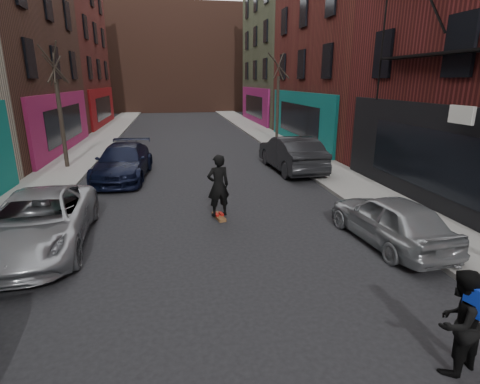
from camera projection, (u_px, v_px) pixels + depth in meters
name	position (u px, v px, depth m)	size (l,w,h in m)	color
sidewalk_left	(106.00, 135.00, 29.86)	(2.50, 84.00, 0.13)	gray
sidewalk_right	(258.00, 131.00, 31.98)	(2.50, 84.00, 0.13)	gray
building_far	(176.00, 60.00, 53.45)	(40.00, 10.00, 14.00)	#47281E
tree_left_far	(58.00, 99.00, 17.61)	(2.00, 2.00, 6.50)	black
tree_right_far	(278.00, 91.00, 25.32)	(2.00, 2.00, 6.80)	black
parked_left_far	(38.00, 222.00, 9.65)	(2.40, 5.20, 1.44)	#979AA0
parked_left_end	(123.00, 162.00, 16.56)	(2.10, 5.17, 1.50)	black
parked_right_far	(390.00, 219.00, 9.92)	(1.60, 3.98, 1.36)	#93969B
parked_right_end	(291.00, 153.00, 18.02)	(1.79, 5.13, 1.69)	black
skateboard	(219.00, 217.00, 11.92)	(0.22, 0.80, 0.10)	brown
skateboarder	(218.00, 186.00, 11.62)	(0.72, 0.47, 1.97)	black
pedestrian	(458.00, 322.00, 5.47)	(0.97, 0.85, 1.66)	black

